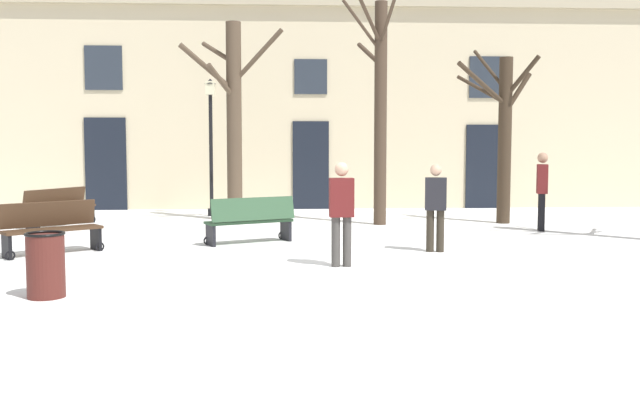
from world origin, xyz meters
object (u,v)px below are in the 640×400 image
object	(u,v)px
person_strolling	(436,204)
streetlamp	(211,132)
tree_left_of_center	(504,132)
person_crossing_plaza	(542,187)
litter_bin	(46,265)
bench_by_litter_bin	(51,228)
tree_right_of_center	(380,107)
bench_near_center_tree	(59,206)
tree_foreground	(233,116)
person_near_bench	(341,209)
bench_back_to_back_left	(251,220)

from	to	relation	value
person_strolling	streetlamp	bearing A→B (deg)	-43.50
tree_left_of_center	streetlamp	size ratio (longest dim) A/B	1.19
person_strolling	person_crossing_plaza	distance (m)	4.21
litter_bin	person_strolling	world-z (taller)	person_strolling
bench_by_litter_bin	person_strolling	world-z (taller)	person_strolling
tree_right_of_center	bench_by_litter_bin	distance (m)	8.02
bench_near_center_tree	person_strolling	size ratio (longest dim) A/B	1.19
tree_foreground	tree_left_of_center	size ratio (longest dim) A/B	1.14
tree_left_of_center	person_strolling	xyz separation A→B (m)	(-2.66, -4.48, -1.38)
tree_left_of_center	bench_by_litter_bin	bearing A→B (deg)	-155.37
tree_right_of_center	bench_by_litter_bin	size ratio (longest dim) A/B	3.28
tree_foreground	tree_left_of_center	world-z (taller)	tree_foreground
tree_foreground	person_crossing_plaza	size ratio (longest dim) A/B	2.84
streetlamp	litter_bin	xyz separation A→B (m)	(-1.08, -10.06, -1.84)
streetlamp	person_near_bench	size ratio (longest dim) A/B	2.23
tree_right_of_center	person_strolling	xyz separation A→B (m)	(0.41, -4.33, -1.96)
bench_by_litter_bin	litter_bin	bearing A→B (deg)	-110.50
tree_foreground	tree_left_of_center	xyz separation A→B (m)	(6.63, -0.86, -0.40)
streetlamp	bench_back_to_back_left	distance (m)	5.80
tree_foreground	bench_by_litter_bin	bearing A→B (deg)	-118.76
tree_left_of_center	litter_bin	xyz separation A→B (m)	(-8.40, -7.93, -1.83)
bench_near_center_tree	bench_by_litter_bin	bearing A→B (deg)	-136.46
tree_right_of_center	streetlamp	world-z (taller)	tree_right_of_center
tree_foreground	person_strolling	size ratio (longest dim) A/B	3.15
streetlamp	litter_bin	size ratio (longest dim) A/B	4.44
tree_right_of_center	person_crossing_plaza	size ratio (longest dim) A/B	3.04
person_near_bench	person_crossing_plaza	distance (m)	6.51
tree_left_of_center	person_strolling	bearing A→B (deg)	-120.69
bench_back_to_back_left	person_near_bench	xyz separation A→B (m)	(1.55, -2.68, 0.46)
tree_right_of_center	person_crossing_plaza	world-z (taller)	tree_right_of_center
bench_near_center_tree	person_crossing_plaza	xyz separation A→B (m)	(11.09, -1.56, 0.51)
person_near_bench	person_crossing_plaza	bearing A→B (deg)	39.55
tree_left_of_center	bench_near_center_tree	size ratio (longest dim) A/B	2.33
bench_near_center_tree	person_strolling	xyz separation A→B (m)	(8.04, -4.45, 0.40)
tree_foreground	litter_bin	distance (m)	9.24
streetlamp	person_near_bench	xyz separation A→B (m)	(2.84, -8.04, -1.35)
tree_foreground	streetlamp	bearing A→B (deg)	118.74
person_near_bench	person_crossing_plaza	xyz separation A→B (m)	(4.87, 4.33, 0.06)
tree_left_of_center	person_crossing_plaza	bearing A→B (deg)	-76.33
person_near_bench	person_strolling	size ratio (longest dim) A/B	1.05
bench_back_to_back_left	person_crossing_plaza	world-z (taller)	person_crossing_plaza
tree_right_of_center	bench_back_to_back_left	bearing A→B (deg)	-133.82
bench_by_litter_bin	person_strolling	xyz separation A→B (m)	(6.83, -0.13, 0.40)
bench_near_center_tree	tree_foreground	bearing A→B (deg)	-49.75
bench_near_center_tree	bench_by_litter_bin	world-z (taller)	bench_by_litter_bin
person_near_bench	tree_foreground	bearing A→B (deg)	105.50
litter_bin	bench_by_litter_bin	xyz separation A→B (m)	(-1.09, 3.58, 0.05)
person_near_bench	tree_right_of_center	bearing A→B (deg)	74.20
streetlamp	tree_left_of_center	bearing A→B (deg)	-16.18
bench_back_to_back_left	bench_by_litter_bin	bearing A→B (deg)	-7.48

